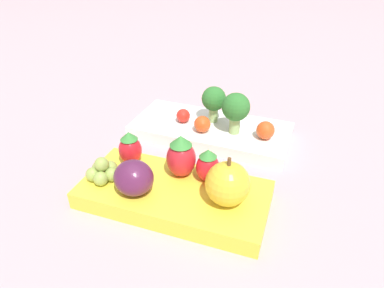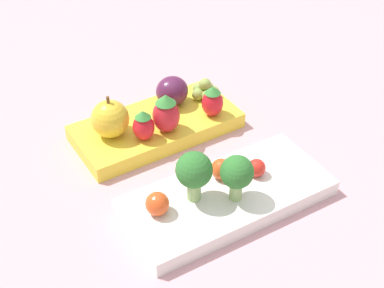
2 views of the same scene
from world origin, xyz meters
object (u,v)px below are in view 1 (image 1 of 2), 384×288
Objects in this scene: broccoli_floret_0 at (211,100)px; cherry_tomato_0 at (183,116)px; strawberry_1 at (208,166)px; bento_box_savoury at (208,130)px; broccoli_floret_1 at (236,108)px; cherry_tomato_2 at (202,124)px; apple at (228,184)px; plum at (134,178)px; bento_box_fruit at (171,194)px; cherry_tomato_1 at (265,130)px; strawberry_0 at (130,148)px; strawberry_2 at (180,156)px; grape_cluster at (103,171)px.

cherry_tomato_0 is at bearing -156.17° from broccoli_floret_0.
bento_box_savoury is at bearing 105.45° from strawberry_1.
bento_box_savoury is 0.06m from broccoli_floret_1.
cherry_tomato_2 is at bearing 109.64° from strawberry_1.
apple is 1.27× the size of plum.
broccoli_floret_1 is 0.18m from plum.
bento_box_savoury is 0.04m from cherry_tomato_0.
apple is (0.06, -0.17, -0.01)m from broccoli_floret_0.
bento_box_fruit is 3.56× the size of broccoli_floret_1.
cherry_tomato_1 is at bearing 82.22° from apple.
strawberry_0 reaches higher than cherry_tomato_1.
cherry_tomato_1 reaches higher than bento_box_savoury.
grape_cluster is at bearing -156.48° from strawberry_2.
strawberry_0 is (-0.02, -0.12, 0.01)m from cherry_tomato_0.
cherry_tomato_0 is 0.81× the size of cherry_tomato_1.
strawberry_1 reaches higher than grape_cluster.
apple is at bearing -80.89° from broccoli_floret_1.
broccoli_floret_1 is (0.04, -0.01, 0.05)m from bento_box_savoury.
cherry_tomato_2 is 0.58× the size of strawberry_1.
broccoli_floret_1 is 1.37× the size of plum.
strawberry_2 is at bearing 52.04° from plum.
bento_box_fruit is 5.21× the size of strawberry_1.
strawberry_1 is at bearing 35.38° from bento_box_fruit.
apple is at bearing 2.26° from grape_cluster.
strawberry_2 is (-0.03, 0.00, 0.01)m from strawberry_1.
cherry_tomato_0 is (-0.04, 0.15, 0.02)m from bento_box_fruit.
bento_box_fruit is 8.97× the size of cherry_tomato_2.
strawberry_0 is at bearing 120.58° from plum.
strawberry_1 reaches higher than bento_box_savoury.
bento_box_fruit is at bearing -25.02° from strawberry_0.
plum is at bearing -126.12° from cherry_tomato_1.
cherry_tomato_2 is 0.11m from strawberry_1.
grape_cluster is (-0.04, 0.01, -0.01)m from plum.
strawberry_2 is (-0.08, -0.11, 0.01)m from cherry_tomato_1.
bento_box_savoury is at bearing 165.46° from broccoli_floret_1.
cherry_tomato_0 is 0.39× the size of strawberry_2.
strawberry_2 is (0.06, -0.00, 0.00)m from strawberry_0.
broccoli_floret_1 is 0.12m from strawberry_2.
cherry_tomato_2 is at bearing 116.36° from apple.
broccoli_floret_1 is 0.15m from strawberry_0.
strawberry_0 is at bearing 68.41° from grape_cluster.
broccoli_floret_1 is at bearing -5.31° from cherry_tomato_0.
bento_box_fruit is 8.40× the size of cherry_tomato_1.
strawberry_1 is at bearing -113.03° from cherry_tomato_1.
cherry_tomato_1 is at bearing 54.65° from strawberry_2.
strawberry_0 is 0.06m from plum.
cherry_tomato_1 is 0.18m from strawberry_0.
strawberry_0 is (-0.06, -0.14, -0.01)m from broccoli_floret_0.
apple reaches higher than strawberry_2.
broccoli_floret_0 is at bearing 23.83° from cherry_tomato_0.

